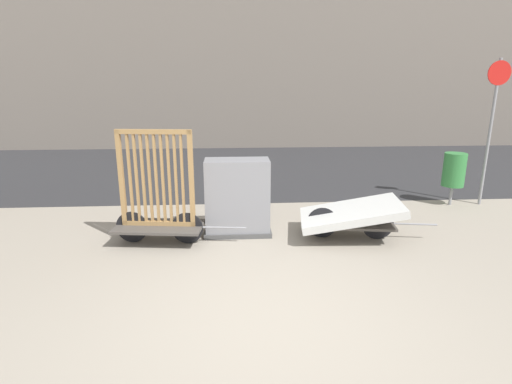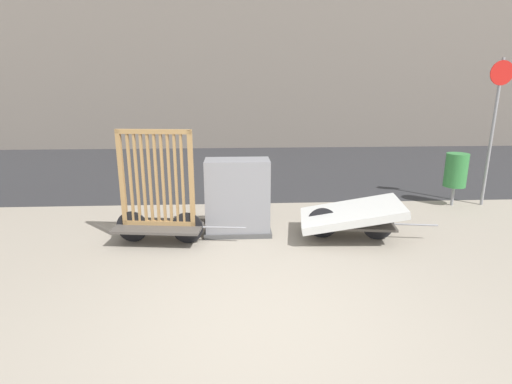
{
  "view_description": "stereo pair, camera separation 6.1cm",
  "coord_description": "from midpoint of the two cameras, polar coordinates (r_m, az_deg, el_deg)",
  "views": [
    {
      "loc": [
        -0.39,
        -3.76,
        2.46
      ],
      "look_at": [
        0.0,
        2.35,
        0.82
      ],
      "focal_mm": 28.0,
      "sensor_mm": 36.0,
      "label": 1
    },
    {
      "loc": [
        -0.33,
        -3.76,
        2.46
      ],
      "look_at": [
        0.0,
        2.35,
        0.82
      ],
      "focal_mm": 28.0,
      "sensor_mm": 36.0,
      "label": 2
    }
  ],
  "objects": [
    {
      "name": "trash_bin",
      "position": [
        9.26,
        26.84,
        2.77
      ],
      "size": [
        0.44,
        0.44,
        1.11
      ],
      "color": "gray",
      "rests_on": "ground_plane"
    },
    {
      "name": "sign_post",
      "position": [
        9.46,
        31.1,
        9.18
      ],
      "size": [
        0.47,
        0.06,
        2.98
      ],
      "color": "gray",
      "rests_on": "ground_plane"
    },
    {
      "name": "road_strip",
      "position": [
        12.35,
        -1.35,
        3.57
      ],
      "size": [
        56.0,
        7.79,
        0.01
      ],
      "color": "#2D2D30",
      "rests_on": "ground_plane"
    },
    {
      "name": "utility_cabinet",
      "position": [
        6.71,
        -2.39,
        -1.08
      ],
      "size": [
        1.13,
        0.6,
        1.28
      ],
      "color": "#4C4C4C",
      "rests_on": "ground_plane"
    },
    {
      "name": "bike_cart_with_mattress",
      "position": [
        6.72,
        13.63,
        -3.25
      ],
      "size": [
        2.26,
        1.31,
        0.66
      ],
      "rotation": [
        0.0,
        0.0,
        -0.15
      ],
      "color": "#4C4742",
      "rests_on": "ground_plane"
    },
    {
      "name": "bike_cart_with_bedframe",
      "position": [
        6.48,
        -13.5,
        -1.78
      ],
      "size": [
        2.11,
        0.86,
        1.82
      ],
      "rotation": [
        0.0,
        0.0,
        -0.12
      ],
      "color": "#4C4742",
      "rests_on": "ground_plane"
    },
    {
      "name": "ground_plane",
      "position": [
        4.51,
        2.09,
        -18.08
      ],
      "size": [
        60.0,
        60.0,
        0.0
      ],
      "primitive_type": "plane",
      "color": "gray"
    }
  ]
}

